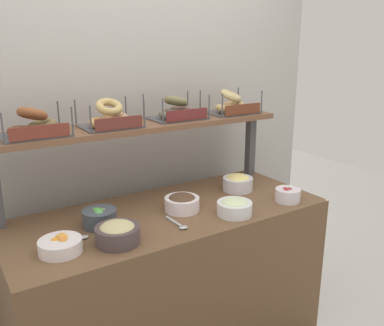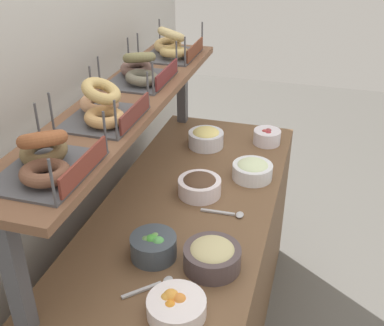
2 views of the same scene
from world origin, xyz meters
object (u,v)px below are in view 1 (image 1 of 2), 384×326
Objects in this scene: bowl_fruit_salad at (61,245)px; bagel_basket_sesame at (110,118)px; bowl_veggie_mix at (100,217)px; bowl_scallion_spread at (235,207)px; bagel_basket_plain at (231,105)px; serving_spoon_near_plate at (76,236)px; bowl_egg_salad at (238,182)px; serving_spoon_by_edge at (179,225)px; bowl_chocolate_spread at (182,202)px; bowl_beet_salad at (288,195)px; bowl_hummus at (118,233)px; bagel_basket_poppy at (176,111)px; bagel_basket_cinnamon_raisin at (33,126)px.

bowl_fruit_salad is 0.72m from bagel_basket_sesame.
bowl_veggie_mix is at bearing 34.10° from bowl_fruit_salad.
bagel_basket_plain is at bearing 55.19° from bowl_scallion_spread.
bowl_egg_salad is at bearing 5.75° from serving_spoon_near_plate.
bowl_veggie_mix is 0.93× the size of serving_spoon_by_edge.
bagel_basket_sesame is (0.40, 0.39, 0.45)m from bowl_fruit_salad.
bowl_veggie_mix reaches higher than serving_spoon_by_edge.
bowl_egg_salad reaches higher than bowl_fruit_salad.
bowl_chocolate_spread is at bearing -151.49° from bagel_basket_plain.
bagel_basket_sesame is (-0.83, 0.48, 0.44)m from bowl_beet_salad.
serving_spoon_by_edge is (-0.31, 0.04, -0.04)m from bowl_scallion_spread.
bowl_hummus is (-0.88, -0.25, 0.00)m from bowl_egg_salad.
bowl_chocolate_spread is at bearing -168.72° from bowl_egg_salad.
serving_spoon_near_plate is at bearing 166.93° from bowl_scallion_spread.
serving_spoon_near_plate is 0.44× the size of bagel_basket_poppy.
bowl_egg_salad is at bearing -113.84° from bagel_basket_plain.
bagel_basket_cinnamon_raisin reaches higher than bowl_fruit_salad.
bagel_basket_cinnamon_raisin is at bearing 157.13° from bowl_chocolate_spread.
bagel_basket_sesame is (-0.27, 0.28, 0.43)m from bowl_chocolate_spread.
bowl_veggie_mix is (-0.44, 0.05, 0.00)m from bowl_chocolate_spread.
bowl_hummus is 0.64× the size of bagel_basket_plain.
bagel_basket_sesame reaches higher than bowl_hummus.
bowl_beet_salad is 1.06m from bagel_basket_sesame.
bowl_beet_salad is at bearing -2.42° from bowl_hummus.
bowl_hummus is 1.21× the size of bowl_veggie_mix.
bowl_hummus is 0.64m from bagel_basket_sesame.
bagel_basket_poppy is at bearing 23.60° from bowl_veggie_mix.
serving_spoon_near_plate is (-0.77, 0.18, -0.04)m from bowl_scallion_spread.
bowl_chocolate_spread is 1.32× the size of bowl_beet_salad.
bowl_fruit_salad is 0.59× the size of bagel_basket_plain.
bowl_beet_salad is at bearing -30.27° from bagel_basket_sesame.
bowl_egg_salad is 1.19m from bagel_basket_cinnamon_raisin.
bagel_basket_cinnamon_raisin is (-0.65, 0.27, 0.43)m from bowl_chocolate_spread.
bowl_fruit_salad is 0.87m from bowl_scallion_spread.
bagel_basket_sesame reaches higher than serving_spoon_near_plate.
bagel_basket_cinnamon_raisin reaches higher than bowl_scallion_spread.
bowl_chocolate_spread is at bearing 135.75° from bowl_scallion_spread.
serving_spoon_near_plate is (0.09, 0.10, -0.02)m from bowl_fruit_salad.
bowl_veggie_mix is 1.09m from bagel_basket_plain.
bowl_chocolate_spread is 0.59× the size of bagel_basket_poppy.
bowl_hummus is 0.65m from bagel_basket_cinnamon_raisin.
bowl_chocolate_spread is 1.00× the size of bowl_fruit_salad.
bagel_basket_cinnamon_raisin is at bearing -179.20° from bagel_basket_sesame.
bowl_scallion_spread is 0.80m from serving_spoon_near_plate.
serving_spoon_by_edge is at bearing 0.92° from bowl_hummus.
bagel_basket_sesame is (0.38, 0.01, 0.00)m from bagel_basket_cinnamon_raisin.
bowl_egg_salad is 0.32m from bowl_beet_salad.
bowl_veggie_mix is at bearing -165.98° from bagel_basket_plain.
bowl_chocolate_spread is at bearing -22.87° from bagel_basket_cinnamon_raisin.
bagel_basket_plain is (0.34, 0.48, 0.44)m from bowl_scallion_spread.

